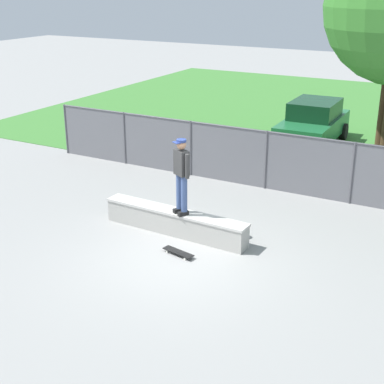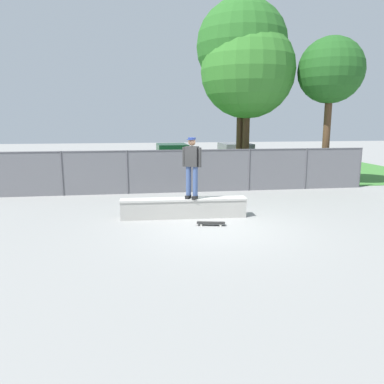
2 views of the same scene
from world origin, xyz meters
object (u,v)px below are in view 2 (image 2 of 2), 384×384
(skateboard, at_px, (211,223))
(tree_near_left, at_px, (242,47))
(car_green, at_px, (172,159))
(car_silver, at_px, (236,158))
(skateboarder, at_px, (192,165))
(tree_near_right, at_px, (248,71))
(tree_mid, at_px, (331,71))
(concrete_ledge, at_px, (184,208))

(skateboard, bearing_deg, tree_near_left, 69.04)
(skateboard, relative_size, car_green, 0.19)
(car_green, xyz_separation_m, car_silver, (3.61, 0.10, 0.00))
(skateboard, xyz_separation_m, car_silver, (3.49, 10.45, 0.77))
(skateboard, bearing_deg, skateboarder, 114.83)
(skateboard, xyz_separation_m, tree_near_right, (3.07, 7.12, 5.08))
(tree_near_right, xyz_separation_m, car_green, (-3.19, 3.23, -4.31))
(tree_near_left, bearing_deg, tree_mid, -22.56)
(skateboarder, distance_m, car_green, 9.49)
(tree_near_right, bearing_deg, tree_near_left, 122.44)
(skateboard, height_order, tree_near_right, tree_near_right)
(tree_near_left, distance_m, tree_mid, 4.12)
(tree_near_right, bearing_deg, skateboarder, -119.29)
(skateboard, bearing_deg, concrete_ledge, 123.70)
(skateboard, xyz_separation_m, car_green, (-0.12, 10.35, 0.77))
(tree_near_left, bearing_deg, tree_near_right, -57.56)
(tree_near_left, relative_size, tree_near_right, 1.14)
(skateboard, distance_m, car_silver, 11.05)
(car_green, bearing_deg, skateboarder, -91.82)
(skateboarder, bearing_deg, concrete_ledge, 161.57)
(tree_near_right, xyz_separation_m, car_silver, (0.42, 3.33, -4.31))
(tree_near_left, xyz_separation_m, tree_mid, (3.63, -1.51, -1.21))
(car_green, distance_m, car_silver, 3.61)
(tree_near_right, xyz_separation_m, tree_mid, (3.42, -1.17, -0.11))
(car_green, bearing_deg, concrete_ledge, -93.28)
(tree_near_left, distance_m, car_green, 6.82)
(concrete_ledge, height_order, skateboard, concrete_ledge)
(skateboard, relative_size, tree_mid, 0.13)
(tree_mid, bearing_deg, skateboarder, -143.86)
(concrete_ledge, height_order, tree_near_right, tree_near_right)
(concrete_ledge, xyz_separation_m, skateboarder, (0.24, -0.08, 1.33))
(car_green, bearing_deg, tree_mid, -33.68)
(skateboard, height_order, car_silver, car_silver)
(concrete_ledge, xyz_separation_m, tree_near_right, (3.72, 6.14, 4.85))
(tree_mid, bearing_deg, concrete_ledge, -145.20)
(tree_mid, xyz_separation_m, car_silver, (-3.00, 4.51, -4.21))
(skateboarder, xyz_separation_m, tree_near_left, (3.27, 6.55, 4.62))
(skateboarder, distance_m, tree_near_left, 8.66)
(concrete_ledge, relative_size, car_silver, 0.91)
(concrete_ledge, bearing_deg, tree_mid, 34.80)
(tree_mid, bearing_deg, skateboard, -137.50)
(concrete_ledge, distance_m, tree_mid, 9.91)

